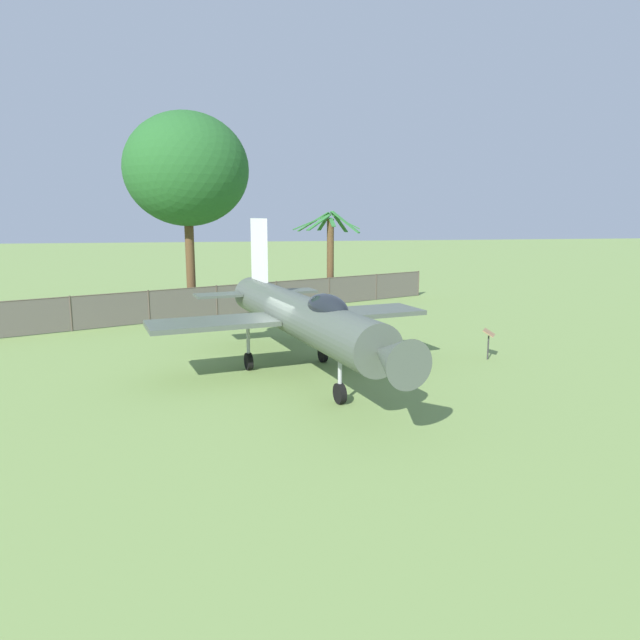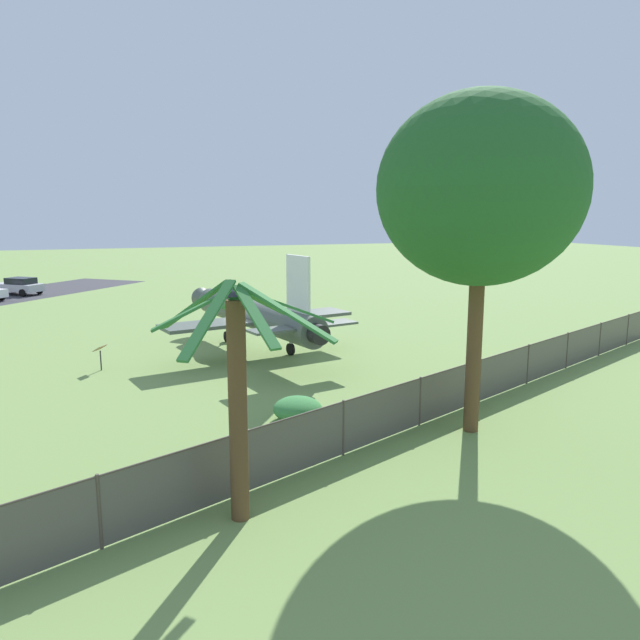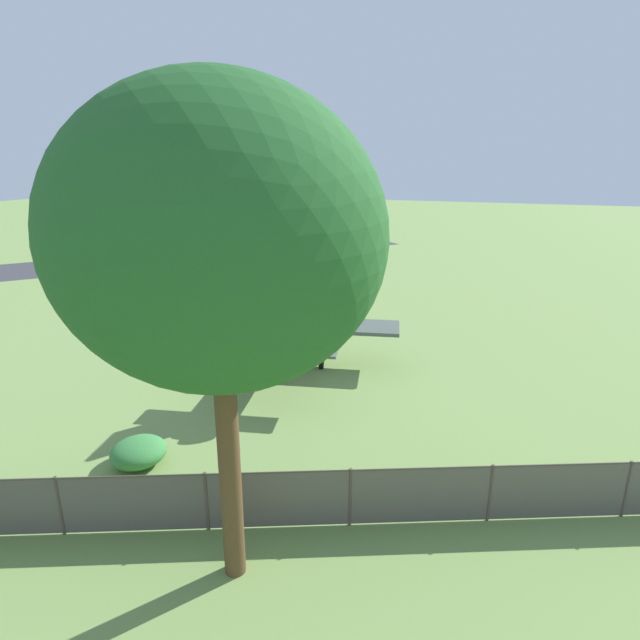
% 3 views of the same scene
% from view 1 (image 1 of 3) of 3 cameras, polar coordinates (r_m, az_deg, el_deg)
% --- Properties ---
extents(ground_plane, '(200.00, 200.00, 0.00)m').
position_cam_1_polar(ground_plane, '(19.53, -2.21, -5.36)').
color(ground_plane, '#75934C').
extents(display_jet, '(9.83, 13.20, 5.18)m').
position_cam_1_polar(display_jet, '(18.77, -1.90, 0.49)').
color(display_jet, '#4C564C').
rests_on(display_jet, ground_plane).
extents(shade_tree, '(6.47, 5.88, 10.59)m').
position_cam_1_polar(shade_tree, '(31.57, -13.16, 14.37)').
color(shade_tree, brown).
rests_on(shade_tree, ground_plane).
extents(palm_tree, '(4.11, 3.61, 5.56)m').
position_cam_1_polar(palm_tree, '(35.24, 0.99, 6.74)').
color(palm_tree, brown).
rests_on(palm_tree, ground_plane).
extents(perimeter_fence, '(33.36, 14.20, 1.67)m').
position_cam_1_polar(perimeter_fence, '(29.57, -16.69, 1.37)').
color(perimeter_fence, '#4C4238').
rests_on(perimeter_fence, ground_plane).
extents(shrub_near_fence, '(1.67, 1.75, 0.80)m').
position_cam_1_polar(shrub_near_fence, '(29.26, -3.05, 0.74)').
color(shrub_near_fence, '#387F3D').
rests_on(shrub_near_fence, ground_plane).
extents(info_plaque, '(0.67, 0.72, 1.14)m').
position_cam_1_polar(info_plaque, '(22.11, 16.46, -1.64)').
color(info_plaque, '#333333').
rests_on(info_plaque, ground_plane).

